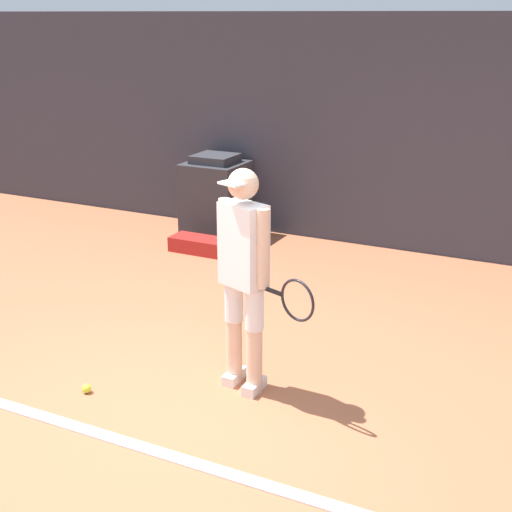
# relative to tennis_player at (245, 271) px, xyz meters

# --- Properties ---
(ground_plane) EXTENTS (24.00, 24.00, 0.00)m
(ground_plane) POSITION_rel_tennis_player_xyz_m (-0.27, -0.71, -0.94)
(ground_plane) COLOR #B76642
(back_wall) EXTENTS (24.00, 0.10, 2.72)m
(back_wall) POSITION_rel_tennis_player_xyz_m (-0.27, 3.81, 0.42)
(back_wall) COLOR #383842
(back_wall) RESTS_ON ground_plane
(court_baseline) EXTENTS (21.60, 0.10, 0.01)m
(court_baseline) POSITION_rel_tennis_player_xyz_m (-0.27, -1.03, -0.93)
(court_baseline) COLOR white
(court_baseline) RESTS_ON ground_plane
(tennis_player) EXTENTS (0.87, 0.39, 1.68)m
(tennis_player) POSITION_rel_tennis_player_xyz_m (0.00, 0.00, 0.00)
(tennis_player) COLOR beige
(tennis_player) RESTS_ON ground_plane
(tennis_ball) EXTENTS (0.07, 0.07, 0.07)m
(tennis_ball) POSITION_rel_tennis_player_xyz_m (-1.02, -0.61, -0.90)
(tennis_ball) COLOR #D1E533
(tennis_ball) RESTS_ON ground_plane
(covered_chair) EXTENTS (0.72, 0.69, 1.03)m
(covered_chair) POSITION_rel_tennis_player_xyz_m (-2.15, 3.37, -0.45)
(covered_chair) COLOR #333338
(covered_chair) RESTS_ON ground_plane
(equipment_bag) EXTENTS (0.79, 0.32, 0.18)m
(equipment_bag) POSITION_rel_tennis_player_xyz_m (-1.91, 2.63, -0.85)
(equipment_bag) COLOR #B2231E
(equipment_bag) RESTS_ON ground_plane
(water_bottle) EXTENTS (0.08, 0.08, 0.26)m
(water_bottle) POSITION_rel_tennis_player_xyz_m (-1.65, 3.24, -0.81)
(water_bottle) COLOR orange
(water_bottle) RESTS_ON ground_plane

